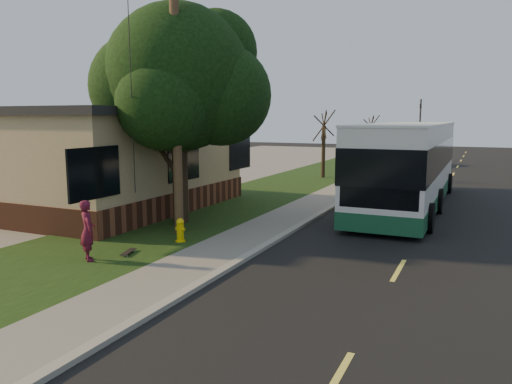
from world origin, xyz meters
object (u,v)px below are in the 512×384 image
bare_tree_near (324,145)px  skateboarder (88,230)px  dumpster (170,186)px  fire_hydrant (180,230)px  utility_pole (176,94)px  transit_bus (408,163)px  leafy_tree (181,81)px  skateboard_main (128,252)px  traffic_signal (420,126)px  bare_tree_far (370,140)px  commercial_building (22,161)px  distant_car (425,157)px

bare_tree_near → skateboarder: size_ratio=2.62×
dumpster → fire_hydrant: bearing=-53.6°
utility_pole → transit_bus: size_ratio=0.67×
leafy_tree → skateboard_main: (1.00, -4.45, -5.04)m
skateboard_main → dumpster: 9.56m
traffic_signal → bare_tree_far: bearing=-131.2°
commercial_building → traffic_signal: size_ratio=3.35×
utility_pole → dumpster: utility_pole is taller
leafy_tree → traffic_signal: (4.67, 31.35, -2.00)m
skateboard_main → skateboarder: bearing=-119.9°
traffic_signal → distant_car: bearing=-77.2°
leafy_tree → bare_tree_far: (1.17, 27.35, -3.16)m
utility_pole → bare_tree_far: bearing=89.4°
utility_pole → bare_tree_near: 17.19m
skateboarder → dumpster: skateboarder is taller
leafy_tree → distant_car: 27.90m
commercial_building → skateboard_main: 12.41m
skateboarder → utility_pole: bearing=-59.8°
bare_tree_far → skateboarder: bearing=-91.3°
bare_tree_near → dumpster: bearing=-109.6°
skateboarder → dumpster: size_ratio=1.00×
commercial_building → fire_hydrant: bearing=-19.3°
dumpster → skateboarder: bearing=-68.1°
skateboard_main → distant_car: size_ratio=0.18×
commercial_building → leafy_tree: bearing=-7.8°
fire_hydrant → bare_tree_near: 18.10m
commercial_building → fire_hydrant: 12.16m
utility_pole → bare_tree_far: 29.13m
dumpster → leafy_tree: bearing=-50.3°
bare_tree_far → transit_bus: size_ratio=0.30×
leafy_tree → dumpster: size_ratio=4.76×
transit_bus → skateboarder: 14.12m
fire_hydrant → leafy_tree: 5.65m
commercial_building → bare_tree_far: (11.00, 26.00, 0.16)m
fire_hydrant → bare_tree_far: 30.04m
utility_pole → skateboard_main: bearing=-87.2°
transit_bus → dumpster: (-10.38, -3.01, -1.26)m
distant_car → skateboarder: bearing=-95.3°
leafy_tree → transit_bus: bearing=45.1°
utility_pole → distant_car: (4.81, 28.61, -3.91)m
transit_bus → skateboard_main: bearing=-117.6°
transit_bus → skateboarder: size_ratio=8.19×
leafy_tree → dumpster: leafy_tree is taller
fire_hydrant → utility_pole: 4.37m
traffic_signal → utility_pole: bearing=-96.6°
fire_hydrant → transit_bus: bearing=60.6°
fire_hydrant → transit_bus: size_ratio=0.05×
fire_hydrant → distant_car: bearing=82.1°
utility_pole → distant_car: 29.28m
utility_pole → transit_bus: 11.00m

